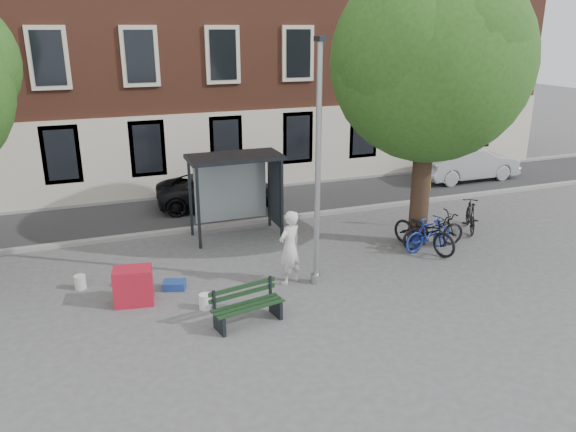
# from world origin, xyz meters

# --- Properties ---
(ground) EXTENTS (90.00, 90.00, 0.00)m
(ground) POSITION_xyz_m (0.00, 0.00, 0.00)
(ground) COLOR #4C4C4F
(ground) RESTS_ON ground
(road) EXTENTS (40.00, 4.00, 0.01)m
(road) POSITION_xyz_m (0.00, 7.00, 0.01)
(road) COLOR #28282B
(road) RESTS_ON ground
(curb_near) EXTENTS (40.00, 0.25, 0.12)m
(curb_near) POSITION_xyz_m (0.00, 5.00, 0.06)
(curb_near) COLOR gray
(curb_near) RESTS_ON ground
(curb_far) EXTENTS (40.00, 0.25, 0.12)m
(curb_far) POSITION_xyz_m (0.00, 9.00, 0.06)
(curb_far) COLOR gray
(curb_far) RESTS_ON ground
(building_row) EXTENTS (30.00, 8.00, 14.00)m
(building_row) POSITION_xyz_m (0.00, 13.00, 7.00)
(building_row) COLOR brown
(building_row) RESTS_ON ground
(lamppost) EXTENTS (0.28, 0.35, 6.11)m
(lamppost) POSITION_xyz_m (0.00, 0.00, 2.78)
(lamppost) COLOR #9EA0A3
(lamppost) RESTS_ON ground
(tree_right) EXTENTS (5.76, 5.60, 8.20)m
(tree_right) POSITION_xyz_m (4.01, 1.38, 5.62)
(tree_right) COLOR black
(tree_right) RESTS_ON ground
(bus_shelter) EXTENTS (2.85, 1.45, 2.62)m
(bus_shelter) POSITION_xyz_m (-0.61, 4.11, 1.92)
(bus_shelter) COLOR #1E2328
(bus_shelter) RESTS_ON ground
(painter) EXTENTS (0.85, 0.73, 1.95)m
(painter) POSITION_xyz_m (-0.63, 0.26, 0.98)
(painter) COLOR silver
(painter) RESTS_ON ground
(bench) EXTENTS (1.71, 0.83, 0.85)m
(bench) POSITION_xyz_m (-2.26, -1.35, 0.39)
(bench) COLOR #1E2328
(bench) RESTS_ON ground
(bike_a) EXTENTS (2.07, 0.77, 1.08)m
(bike_a) POSITION_xyz_m (4.25, 1.04, 0.54)
(bike_a) COLOR black
(bike_a) RESTS_ON ground
(bike_b) EXTENTS (1.77, 0.75, 1.03)m
(bike_b) POSITION_xyz_m (4.00, 0.90, 0.51)
(bike_b) COLOR navy
(bike_b) RESTS_ON ground
(bike_c) EXTENTS (1.44, 2.33, 1.16)m
(bike_c) POSITION_xyz_m (3.88, 0.96, 0.58)
(bike_c) COLOR black
(bike_c) RESTS_ON ground
(bike_d) EXTENTS (1.24, 1.69, 1.01)m
(bike_d) POSITION_xyz_m (6.24, 1.86, 0.50)
(bike_d) COLOR black
(bike_d) RESTS_ON ground
(car_dark) EXTENTS (4.68, 2.61, 1.24)m
(car_dark) POSITION_xyz_m (-0.78, 7.25, 0.62)
(car_dark) COLOR black
(car_dark) RESTS_ON ground
(car_silver) EXTENTS (4.52, 1.63, 1.48)m
(car_silver) POSITION_xyz_m (10.18, 7.17, 0.74)
(car_silver) COLOR #A5A8AC
(car_silver) RESTS_ON ground
(red_stand) EXTENTS (0.98, 0.74, 0.90)m
(red_stand) POSITION_xyz_m (-4.52, 0.50, 0.45)
(red_stand) COLOR #A71627
(red_stand) RESTS_ON ground
(blue_crate) EXTENTS (0.65, 0.55, 0.20)m
(blue_crate) POSITION_xyz_m (-3.50, 0.94, 0.10)
(blue_crate) COLOR navy
(blue_crate) RESTS_ON ground
(bucket_a) EXTENTS (0.33, 0.33, 0.36)m
(bucket_a) POSITION_xyz_m (-3.00, -0.36, 0.18)
(bucket_a) COLOR silver
(bucket_a) RESTS_ON ground
(bucket_b) EXTENTS (0.30, 0.30, 0.36)m
(bucket_b) POSITION_xyz_m (-5.72, 1.78, 0.18)
(bucket_b) COLOR silver
(bucket_b) RESTS_ON ground
(bucket_c) EXTENTS (0.31, 0.31, 0.36)m
(bucket_c) POSITION_xyz_m (-4.46, 1.42, 0.18)
(bucket_c) COLOR white
(bucket_c) RESTS_ON ground
(notice_sign) EXTENTS (0.29, 0.06, 1.66)m
(notice_sign) POSITION_xyz_m (5.00, 2.64, 1.16)
(notice_sign) COLOR #9EA0A3
(notice_sign) RESTS_ON ground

